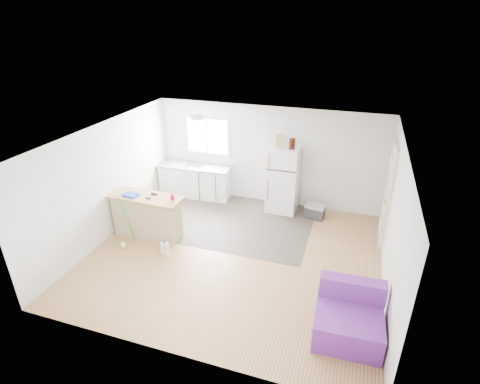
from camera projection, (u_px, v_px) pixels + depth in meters
name	position (u px, v px, depth m)	size (l,w,h in m)	color
room	(234.00, 201.00, 6.84)	(5.51, 5.01, 2.41)	#8F5F3C
vinyl_zone	(222.00, 219.00, 8.64)	(4.05, 2.50, 0.00)	#362E29
window	(208.00, 136.00, 9.25)	(1.18, 0.06, 0.98)	white
interior_door	(388.00, 195.00, 7.48)	(0.11, 0.92, 2.10)	white
ceiling_fixture	(198.00, 117.00, 7.70)	(0.30, 0.30, 0.07)	white
kitchen_cabinets	(195.00, 180.00, 9.58)	(1.87, 0.66, 1.09)	white
peninsula	(147.00, 216.00, 7.82)	(1.53, 0.62, 0.93)	tan
refrigerator	(283.00, 179.00, 8.74)	(0.69, 0.67, 1.57)	white
cooler	(315.00, 211.00, 8.62)	(0.48, 0.37, 0.33)	#2A2A2D
purple_seat	(348.00, 319.00, 5.44)	(0.99, 0.94, 0.79)	purple
cleaner_jug	(165.00, 248.00, 7.32)	(0.17, 0.13, 0.33)	white
mop	(124.00, 237.00, 7.52)	(0.21, 0.33, 1.18)	green
red_cup	(172.00, 197.00, 7.44)	(0.08, 0.08, 0.12)	red
blue_tray	(131.00, 195.00, 7.64)	(0.30, 0.22, 0.04)	blue
tool_a	(154.00, 194.00, 7.68)	(0.14, 0.05, 0.03)	black
tool_b	(148.00, 198.00, 7.51)	(0.10, 0.04, 0.03)	black
cardboard_box	(280.00, 142.00, 8.29)	(0.20, 0.10, 0.30)	tan
bottle_left	(291.00, 144.00, 8.22)	(0.07, 0.07, 0.25)	#341409
bottle_right	(294.00, 144.00, 8.25)	(0.07, 0.07, 0.25)	#341409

